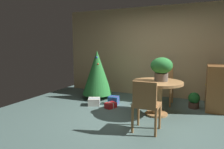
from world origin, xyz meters
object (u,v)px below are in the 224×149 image
object	(u,v)px
flower_vase	(162,67)
gift_box_cream	(94,102)
gift_box_red	(111,105)
holiday_tree	(97,73)
potted_plant	(194,100)
round_dining_table	(157,90)
gift_box_blue	(114,100)
wooden_chair_near	(146,103)
wooden_chair_far	(165,82)
wooden_cabinet	(216,88)

from	to	relation	value
flower_vase	gift_box_cream	world-z (taller)	flower_vase
flower_vase	gift_box_red	size ratio (longest dim) A/B	1.61
flower_vase	gift_box_red	world-z (taller)	flower_vase
holiday_tree	potted_plant	xyz separation A→B (m)	(2.56, 0.08, -0.54)
flower_vase	potted_plant	size ratio (longest dim) A/B	1.31
round_dining_table	flower_vase	bearing A→B (deg)	47.95
flower_vase	gift_box_blue	xyz separation A→B (m)	(-1.23, 0.28, -0.93)
wooden_chair_near	potted_plant	size ratio (longest dim) A/B	2.35
round_dining_table	gift_box_cream	world-z (taller)	round_dining_table
gift_box_cream	round_dining_table	bearing A→B (deg)	-3.18
round_dining_table	gift_box_cream	xyz separation A→B (m)	(-1.58, 0.09, -0.45)
flower_vase	wooden_chair_near	bearing A→B (deg)	-93.51
wooden_chair_near	gift_box_cream	bearing A→B (deg)	146.16
gift_box_blue	wooden_chair_far	bearing A→B (deg)	28.13
wooden_chair_far	gift_box_red	size ratio (longest dim) A/B	3.25
gift_box_red	wooden_cabinet	xyz separation A→B (m)	(2.28, 0.90, 0.45)
round_dining_table	gift_box_blue	world-z (taller)	round_dining_table
gift_box_blue	gift_box_cream	distance (m)	0.50
wooden_chair_far	gift_box_cream	size ratio (longest dim) A/B	2.69
flower_vase	wooden_chair_far	bearing A→B (deg)	94.06
holiday_tree	wooden_cabinet	size ratio (longest dim) A/B	1.30
wooden_chair_near	wooden_cabinet	world-z (taller)	wooden_cabinet
round_dining_table	gift_box_red	size ratio (longest dim) A/B	3.40
gift_box_blue	gift_box_cream	size ratio (longest dim) A/B	0.70
gift_box_blue	round_dining_table	bearing A→B (deg)	-16.82
flower_vase	gift_box_red	xyz separation A→B (m)	(-1.16, -0.04, -0.96)
gift_box_red	round_dining_table	bearing A→B (deg)	-1.81
gift_box_blue	potted_plant	distance (m)	1.94
gift_box_blue	potted_plant	xyz separation A→B (m)	(1.89, 0.46, 0.10)
gift_box_blue	gift_box_red	world-z (taller)	gift_box_blue
wooden_chair_far	wooden_chair_near	bearing A→B (deg)	-90.00
wooden_chair_far	gift_box_red	world-z (taller)	wooden_chair_far
wooden_chair_near	holiday_tree	world-z (taller)	holiday_tree
holiday_tree	gift_box_red	distance (m)	1.21
round_dining_table	flower_vase	xyz separation A→B (m)	(0.06, 0.07, 0.49)
wooden_cabinet	round_dining_table	bearing A→B (deg)	-141.76
wooden_cabinet	potted_plant	size ratio (longest dim) A/B	2.71
wooden_chair_near	wooden_chair_far	bearing A→B (deg)	90.00
wooden_chair_near	gift_box_red	xyz separation A→B (m)	(-1.10, 1.01, -0.45)
gift_box_cream	wooden_chair_far	bearing A→B (deg)	29.18
wooden_chair_far	gift_box_blue	bearing A→B (deg)	-151.87
round_dining_table	gift_box_red	xyz separation A→B (m)	(-1.10, 0.03, -0.47)
wooden_cabinet	wooden_chair_far	bearing A→B (deg)	178.03
gift_box_cream	wooden_cabinet	distance (m)	2.92
holiday_tree	wooden_cabinet	xyz separation A→B (m)	(3.01, 0.20, -0.22)
gift_box_blue	wooden_cabinet	size ratio (longest dim) A/B	0.25
wooden_chair_near	wooden_chair_far	world-z (taller)	wooden_chair_far
gift_box_red	flower_vase	bearing A→B (deg)	1.78
potted_plant	gift_box_blue	bearing A→B (deg)	-166.24
round_dining_table	gift_box_cream	distance (m)	1.65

